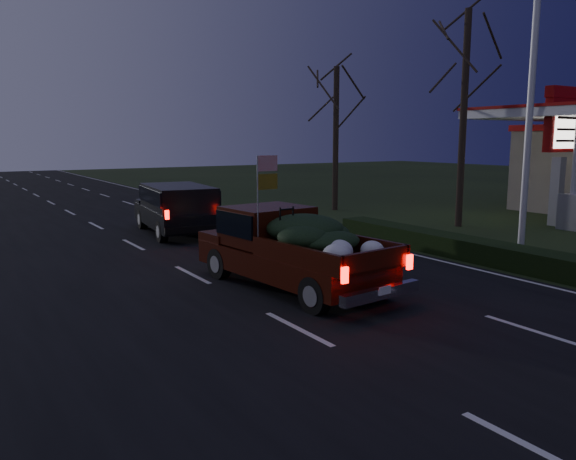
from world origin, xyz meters
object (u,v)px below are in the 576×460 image
light_pole (533,71)px  lead_suv (177,204)px  pickup_truck (291,244)px  gas_price_pylon (561,133)px

light_pole → lead_suv: 12.68m
light_pole → pickup_truck: bearing=175.5°
lead_suv → light_pole: bearing=-44.8°
pickup_truck → gas_price_pylon: bearing=3.8°
pickup_truck → lead_suv: (0.58, 8.72, 0.07)m
light_pole → pickup_truck: (-7.97, 0.62, -4.43)m
gas_price_pylon → lead_suv: bearing=155.5°
gas_price_pylon → pickup_truck: 14.91m
gas_price_pylon → lead_suv: 15.49m
pickup_truck → light_pole: bearing=-10.0°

